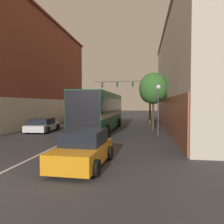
{
  "coord_description": "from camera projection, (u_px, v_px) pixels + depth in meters",
  "views": [
    {
      "loc": [
        5.41,
        -5.67,
        2.63
      ],
      "look_at": [
        2.39,
        14.13,
        1.88
      ],
      "focal_mm": 35.0,
      "sensor_mm": 36.0,
      "label": 1
    }
  ],
  "objects": [
    {
      "name": "street_tree_near",
      "position": [
        153.0,
        89.0,
        21.86
      ],
      "size": [
        2.85,
        2.57,
        5.75
      ],
      "color": "#4C3823",
      "rests_on": "ground_plane"
    },
    {
      "name": "hatchback_foreground",
      "position": [
        83.0,
        149.0,
        9.25
      ],
      "size": [
        2.15,
        4.02,
        1.5
      ],
      "rotation": [
        0.0,
        0.0,
        1.53
      ],
      "color": "orange",
      "rests_on": "ground_plane"
    },
    {
      "name": "traffic_signal_gantry",
      "position": [
        130.0,
        90.0,
        34.22
      ],
      "size": [
        8.95,
        0.36,
        6.47
      ],
      "color": "#514C47",
      "rests_on": "ground_plane"
    },
    {
      "name": "building_right_storefront",
      "position": [
        196.0,
        75.0,
        22.74
      ],
      "size": [
        6.49,
        26.9,
        11.07
      ],
      "color": "beige",
      "rests_on": "ground_plane"
    },
    {
      "name": "parked_car_left_near",
      "position": [
        43.0,
        125.0,
        20.46
      ],
      "size": [
        2.37,
        4.28,
        1.28
      ],
      "rotation": [
        0.0,
        0.0,
        1.63
      ],
      "color": "silver",
      "rests_on": "ground_plane"
    },
    {
      "name": "street_tree_far",
      "position": [
        150.0,
        92.0,
        28.29
      ],
      "size": [
        2.68,
        2.41,
        5.67
      ],
      "color": "brown",
      "rests_on": "ground_plane"
    },
    {
      "name": "bus",
      "position": [
        101.0,
        110.0,
        21.17
      ],
      "size": [
        2.94,
        12.68,
        3.64
      ],
      "rotation": [
        0.0,
        0.0,
        1.57
      ],
      "color": "#145133",
      "rests_on": "ground_plane"
    },
    {
      "name": "street_lamp",
      "position": [
        158.0,
        101.0,
        18.29
      ],
      "size": [
        0.39,
        0.39,
        4.22
      ],
      "color": "#47474C",
      "rests_on": "ground_plane"
    },
    {
      "name": "parked_car_left_mid",
      "position": [
        80.0,
        117.0,
        32.42
      ],
      "size": [
        2.53,
        4.34,
        1.26
      ],
      "rotation": [
        0.0,
        0.0,
        1.7
      ],
      "color": "slate",
      "rests_on": "ground_plane"
    },
    {
      "name": "lane_center_line",
      "position": [
        93.0,
        129.0,
        22.68
      ],
      "size": [
        0.14,
        44.72,
        0.01
      ],
      "color": "silver",
      "rests_on": "ground_plane"
    },
    {
      "name": "building_left_brick",
      "position": [
        14.0,
        71.0,
        28.09
      ],
      "size": [
        10.2,
        28.52,
        13.57
      ],
      "color": "brown",
      "rests_on": "ground_plane"
    }
  ]
}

